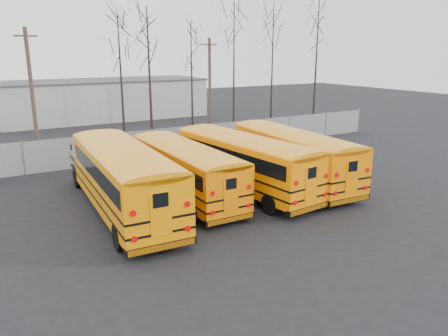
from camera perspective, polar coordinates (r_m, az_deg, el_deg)
ground at (r=20.14m, az=3.22°, el=-5.80°), size 120.00×120.00×0.00m
fence at (r=30.17m, az=-9.53°, el=3.10°), size 40.00×0.04×2.00m
distant_building at (r=49.48m, az=-15.96°, el=8.56°), size 22.00×8.00×4.00m
bus_a at (r=19.92m, az=-13.18°, el=-0.73°), size 3.24×11.59×3.21m
bus_b at (r=21.57m, az=-5.27°, el=0.21°), size 2.36×10.12×2.83m
bus_c at (r=22.60m, az=2.42°, el=1.25°), size 3.50×10.98×3.02m
bus_d at (r=24.33m, az=8.76°, el=2.06°), size 3.11×10.84×3.00m
utility_pole_left at (r=32.62m, az=-23.79°, el=9.07°), size 1.53×0.42×8.67m
utility_pole_right at (r=38.19m, az=-1.87°, el=10.67°), size 1.46×0.25×8.19m
tree_2 at (r=32.04m, az=-13.24°, el=10.44°), size 0.26×0.26×9.55m
tree_3 at (r=34.01m, az=-9.69°, el=11.46°), size 0.26×0.26×10.25m
tree_4 at (r=35.06m, az=-4.22°, el=10.98°), size 0.26×0.26×9.33m
tree_5 at (r=37.18m, az=1.29°, el=12.58°), size 0.26×0.26×11.05m
tree_6 at (r=41.25m, az=6.31°, el=13.00°), size 0.26×0.26×11.41m
tree_7 at (r=44.03m, az=11.93°, el=13.17°), size 0.26×0.26×11.82m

